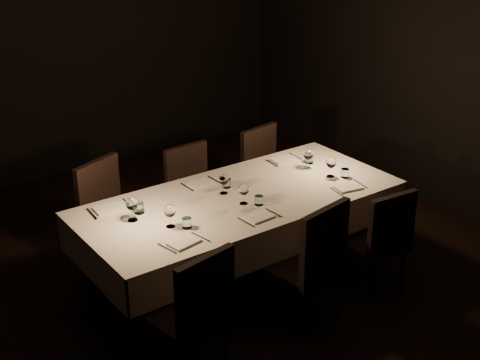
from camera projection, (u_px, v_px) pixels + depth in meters
room at (240, 104)px, 4.84m from camera, size 5.01×6.01×3.01m
dining_table at (240, 205)px, 5.16m from camera, size 2.52×1.12×0.76m
chair_near_left at (194, 309)px, 4.18m from camera, size 0.52×0.52×0.94m
place_setting_near_left at (178, 223)px, 4.58m from camera, size 0.32×0.40×0.17m
chair_near_center at (310, 260)px, 4.69m from camera, size 0.55×0.55×0.99m
place_setting_near_center at (252, 200)px, 4.92m from camera, size 0.30×0.39×0.17m
chair_near_right at (381, 237)px, 5.09m from camera, size 0.46×0.46×0.89m
place_setting_near_right at (340, 173)px, 5.39m from camera, size 0.32×0.39×0.17m
chair_far_left at (110, 213)px, 5.39m from camera, size 0.60×0.60×0.96m
place_setting_far_left at (127, 206)px, 4.81m from camera, size 0.35×0.41×0.19m
chair_far_center at (193, 191)px, 5.87m from camera, size 0.45×0.45×0.89m
place_setting_far_center at (217, 181)px, 5.23m from camera, size 0.30×0.39×0.17m
chair_far_right at (266, 171)px, 6.26m from camera, size 0.50×0.50×0.91m
place_setting_far_right at (301, 157)px, 5.69m from camera, size 0.32×0.40×0.17m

